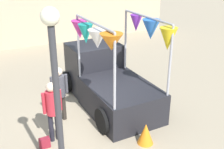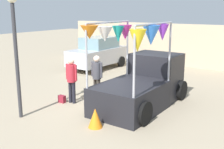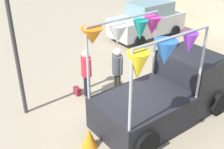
% 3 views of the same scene
% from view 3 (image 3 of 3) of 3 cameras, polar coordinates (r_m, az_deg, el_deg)
% --- Properties ---
extents(ground_plane, '(60.00, 60.00, 0.00)m').
position_cam_3_polar(ground_plane, '(9.21, 2.55, -6.76)').
color(ground_plane, gray).
extents(vendor_truck, '(2.49, 4.19, 3.09)m').
position_cam_3_polar(vendor_truck, '(8.57, 11.09, -2.94)').
color(vendor_truck, black).
rests_on(vendor_truck, ground).
extents(parked_car, '(1.88, 4.00, 1.88)m').
position_cam_3_polar(parked_car, '(14.83, 7.22, 10.88)').
color(parked_car, '#B7B7BC').
rests_on(parked_car, ground).
extents(person_customer, '(0.53, 0.34, 1.74)m').
position_cam_3_polar(person_customer, '(9.26, -5.24, 0.97)').
color(person_customer, black).
rests_on(person_customer, ground).
extents(person_vendor, '(0.53, 0.34, 1.75)m').
position_cam_3_polar(person_vendor, '(9.35, 1.08, 1.40)').
color(person_vendor, '#2D2823').
rests_on(person_vendor, ground).
extents(handbag, '(0.28, 0.16, 0.28)m').
position_cam_3_polar(handbag, '(9.88, -7.07, -3.37)').
color(handbag, maroon).
rests_on(handbag, ground).
extents(street_lamp, '(0.32, 0.32, 4.00)m').
position_cam_3_polar(street_lamp, '(8.25, -19.53, 7.67)').
color(street_lamp, '#333338').
rests_on(street_lamp, ground).
extents(folded_kite_bundle_tangerine, '(0.62, 0.62, 0.60)m').
position_cam_3_polar(folded_kite_bundle_tangerine, '(7.59, -4.67, -12.75)').
color(folded_kite_bundle_tangerine, orange).
rests_on(folded_kite_bundle_tangerine, ground).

